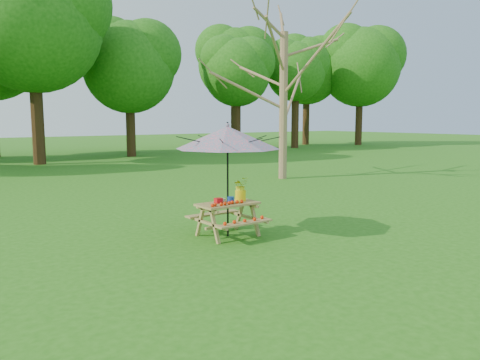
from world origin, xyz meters
TOP-DOWN VIEW (x-y plane):
  - treeline at (0.00, 22.00)m, footprint 60.00×12.00m
  - picnic_table at (-3.92, 3.52)m, footprint 1.20×1.32m
  - patio_umbrella at (-3.92, 3.52)m, footprint 2.13×2.13m
  - produce_bins at (-3.97, 3.56)m, footprint 0.32×0.37m
  - tomatoes_row at (-4.07, 3.34)m, footprint 0.77×0.13m
  - flower_bucket at (-3.57, 3.57)m, footprint 0.30×0.27m

SIDE VIEW (x-z plane):
  - picnic_table at x=-3.92m, z-range -0.01..0.66m
  - tomatoes_row at x=-4.07m, z-range 0.67..0.74m
  - produce_bins at x=-3.97m, z-range 0.66..0.79m
  - flower_bucket at x=-3.57m, z-range 0.69..1.17m
  - patio_umbrella at x=-3.92m, z-range 0.82..3.07m
  - treeline at x=0.00m, z-range 0.00..16.00m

